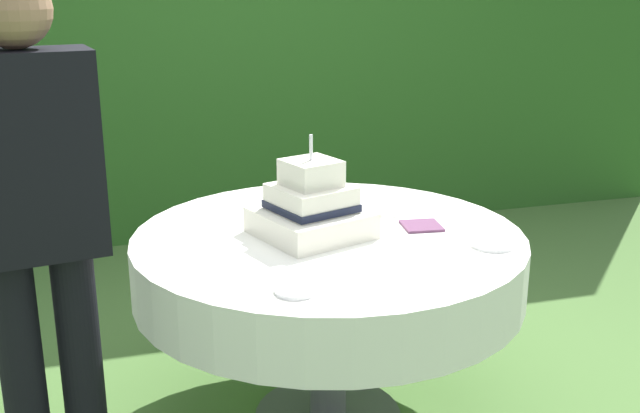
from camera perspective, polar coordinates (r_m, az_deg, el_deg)
foliage_hedge at (r=4.91m, az=-8.07°, el=12.99°), size 6.24×0.62×2.51m
cake_table at (r=2.66m, az=0.65°, el=-4.31°), size 1.35×1.35×0.73m
wedding_cake at (r=2.59m, az=-0.64°, el=-0.11°), size 0.43×0.43×0.35m
serving_plate_near at (r=2.85m, az=5.31°, el=-0.43°), size 0.10×0.10×0.01m
serving_plate_far at (r=2.57m, az=12.80°, el=-2.78°), size 0.14×0.14×0.01m
serving_plate_left at (r=2.15m, az=-1.81°, el=-6.30°), size 0.12×0.12×0.01m
napkin_stack at (r=2.72m, az=7.62°, el=-1.44°), size 0.15×0.15×0.01m
standing_person at (r=2.19m, az=-20.48°, el=-1.43°), size 0.39×0.25×1.60m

